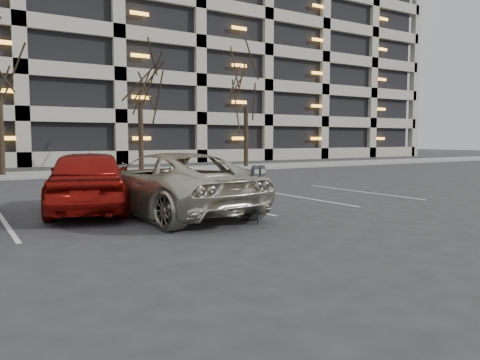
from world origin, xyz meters
TOP-DOWN VIEW (x-y plane):
  - ground at (0.00, 0.00)m, footprint 140.00×140.00m
  - sidewalk at (0.00, 16.00)m, footprint 80.00×4.00m
  - stall_lines at (-1.40, 2.30)m, footprint 16.90×5.20m
  - parking_garage at (12.00, 33.84)m, footprint 52.00×20.00m
  - tree_c at (4.00, 16.00)m, footprint 3.80×3.80m
  - tree_d at (11.00, 16.00)m, footprint 3.77×3.77m
  - parking_meter at (0.43, -0.96)m, footprint 0.32×0.13m
  - suv_silver at (-0.64, 1.37)m, footprint 3.15×5.71m
  - car_red at (-2.20, 2.73)m, footprint 3.17×5.07m

SIDE VIEW (x-z plane):
  - ground at x=0.00m, z-range 0.00..0.00m
  - stall_lines at x=-1.40m, z-range 0.00..0.01m
  - sidewalk at x=0.00m, z-range 0.00..0.12m
  - suv_silver at x=-0.64m, z-range 0.00..1.52m
  - car_red at x=-2.20m, z-range 0.00..1.61m
  - parking_meter at x=0.43m, z-range 0.33..1.58m
  - tree_d at x=11.00m, z-range 1.91..10.47m
  - tree_c at x=4.00m, z-range 1.92..10.56m
  - parking_garage at x=12.00m, z-range -0.24..18.76m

